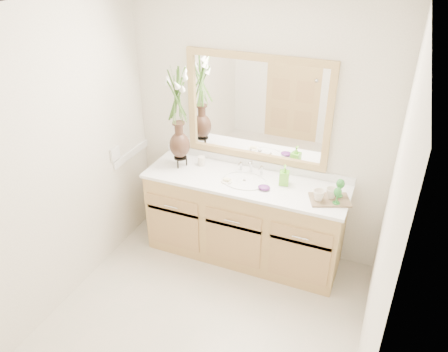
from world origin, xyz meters
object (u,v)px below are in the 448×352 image
at_px(tray, 330,200).
at_px(flower_vase, 177,104).
at_px(soap_bottle, 284,176).
at_px(tumbler, 201,161).

bearing_deg(tray, flower_vase, 155.32).
xyz_separation_m(flower_vase, soap_bottle, (0.99, 0.05, -0.53)).
height_order(tumbler, soap_bottle, soap_bottle).
bearing_deg(tumbler, flower_vase, -152.46).
relative_size(flower_vase, tray, 2.83).
bearing_deg(soap_bottle, tumbler, 166.35).
distance_m(flower_vase, soap_bottle, 1.13).
bearing_deg(tray, soap_bottle, 142.81).
relative_size(tumbler, tray, 0.27).
xyz_separation_m(flower_vase, tray, (1.41, -0.07, -0.61)).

